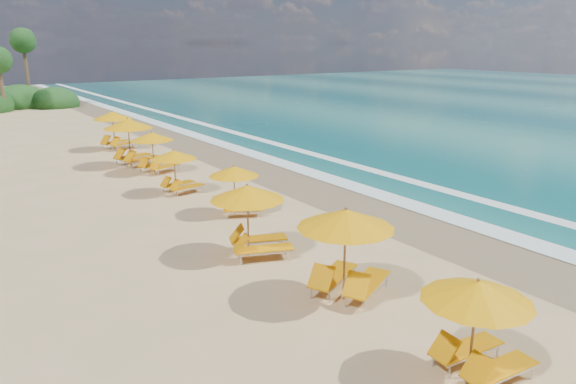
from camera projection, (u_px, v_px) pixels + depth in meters
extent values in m
plane|color=tan|center=(288.00, 223.00, 20.02)|extent=(160.00, 160.00, 0.00)
cube|color=#7B6449|center=(367.00, 205.00, 22.20)|extent=(4.00, 160.00, 0.01)
cube|color=white|center=(392.00, 199.00, 23.01)|extent=(1.20, 160.00, 0.01)
cube|color=white|center=(439.00, 188.00, 24.65)|extent=(0.80, 160.00, 0.01)
cylinder|color=olive|center=(473.00, 332.00, 10.44)|extent=(0.05, 0.05, 2.11)
cone|color=orange|center=(477.00, 291.00, 10.20)|extent=(2.35, 2.35, 0.42)
sphere|color=olive|center=(478.00, 280.00, 10.14)|extent=(0.08, 0.08, 0.08)
cylinder|color=olive|center=(345.00, 256.00, 13.71)|extent=(0.06, 0.06, 2.45)
cone|color=orange|center=(346.00, 218.00, 13.43)|extent=(3.38, 3.38, 0.49)
sphere|color=olive|center=(346.00, 208.00, 13.36)|extent=(0.09, 0.09, 0.09)
cylinder|color=olive|center=(248.00, 222.00, 16.61)|extent=(0.06, 0.06, 2.28)
cone|color=orange|center=(247.00, 192.00, 16.36)|extent=(3.03, 3.03, 0.46)
sphere|color=olive|center=(247.00, 184.00, 16.29)|extent=(0.08, 0.08, 0.08)
cylinder|color=olive|center=(234.00, 191.00, 20.75)|extent=(0.05, 0.05, 1.92)
cone|color=orange|center=(234.00, 171.00, 20.53)|extent=(2.66, 2.66, 0.39)
sphere|color=olive|center=(234.00, 166.00, 20.47)|extent=(0.07, 0.07, 0.07)
cylinder|color=olive|center=(175.00, 172.00, 23.65)|extent=(0.05, 0.05, 1.95)
cone|color=orange|center=(174.00, 155.00, 23.43)|extent=(2.27, 2.27, 0.39)
sphere|color=olive|center=(174.00, 150.00, 23.37)|extent=(0.07, 0.07, 0.07)
cylinder|color=olive|center=(153.00, 153.00, 27.36)|extent=(0.05, 0.05, 2.11)
cone|color=orange|center=(152.00, 136.00, 27.12)|extent=(2.82, 2.82, 0.42)
sphere|color=olive|center=(152.00, 132.00, 27.06)|extent=(0.08, 0.08, 0.08)
cylinder|color=olive|center=(129.00, 143.00, 28.88)|extent=(0.06, 0.06, 2.57)
cone|color=orange|center=(128.00, 124.00, 28.59)|extent=(3.18, 3.18, 0.52)
sphere|color=olive|center=(127.00, 118.00, 28.51)|extent=(0.09, 0.09, 0.09)
cylinder|color=olive|center=(114.00, 131.00, 33.43)|extent=(0.06, 0.06, 2.38)
cone|color=orange|center=(112.00, 115.00, 33.16)|extent=(3.17, 3.17, 0.48)
sphere|color=olive|center=(112.00, 111.00, 33.09)|extent=(0.08, 0.08, 0.08)
ellipsoid|color=#163D14|center=(20.00, 102.00, 56.07)|extent=(5.60, 5.60, 3.64)
ellipsoid|color=#163D14|center=(55.00, 102.00, 56.13)|extent=(5.00, 5.00, 3.25)
cylinder|color=brown|center=(2.00, 86.00, 51.27)|extent=(0.36, 0.36, 5.00)
cylinder|color=brown|center=(27.00, 74.00, 55.84)|extent=(0.36, 0.36, 6.80)
sphere|color=#163D14|center=(23.00, 40.00, 54.92)|extent=(2.60, 2.60, 2.60)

